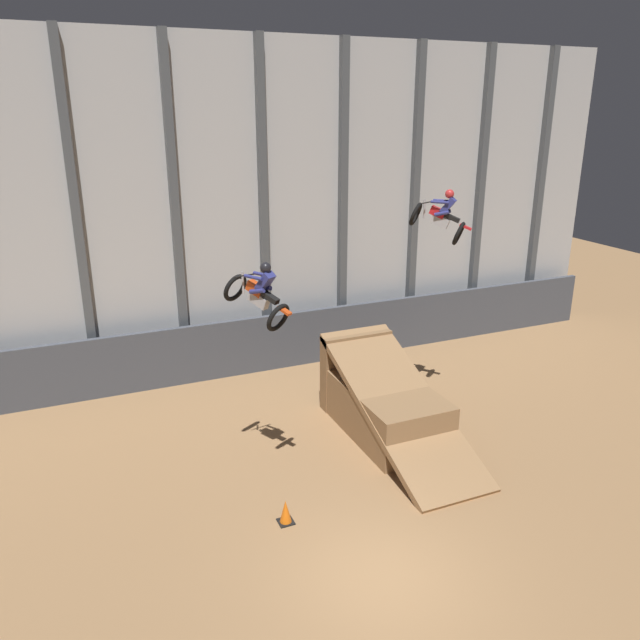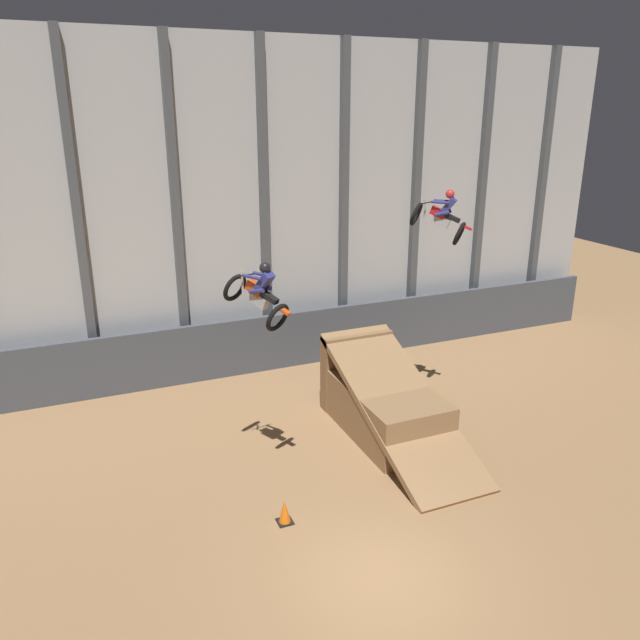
% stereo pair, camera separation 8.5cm
% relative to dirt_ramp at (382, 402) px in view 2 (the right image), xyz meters
% --- Properties ---
extents(ground_plane, '(60.00, 60.00, 0.00)m').
position_rel_dirt_ramp_xyz_m(ground_plane, '(-3.03, -5.60, -0.87)').
color(ground_plane, '#9E754C').
extents(arena_back_wall, '(32.00, 0.40, 11.42)m').
position_rel_dirt_ramp_xyz_m(arena_back_wall, '(-3.03, 6.25, 4.84)').
color(arena_back_wall, silver).
rests_on(arena_back_wall, ground_plane).
extents(lower_barrier, '(31.36, 0.20, 2.06)m').
position_rel_dirt_ramp_xyz_m(lower_barrier, '(-3.03, 5.54, 0.16)').
color(lower_barrier, '#474C56').
rests_on(lower_barrier, ground_plane).
extents(dirt_ramp, '(2.29, 6.17, 2.61)m').
position_rel_dirt_ramp_xyz_m(dirt_ramp, '(0.00, 0.00, 0.00)').
color(dirt_ramp, '#966F48').
rests_on(dirt_ramp, ground_plane).
extents(rider_bike_left_air, '(1.49, 1.81, 1.66)m').
position_rel_dirt_ramp_xyz_m(rider_bike_left_air, '(-4.08, -1.21, 4.12)').
color(rider_bike_left_air, black).
extents(rider_bike_right_air, '(1.69, 1.70, 1.66)m').
position_rel_dirt_ramp_xyz_m(rider_bike_right_air, '(2.20, 0.81, 5.21)').
color(rider_bike_right_air, black).
extents(traffic_cone_near_ramp, '(0.36, 0.36, 0.58)m').
position_rel_dirt_ramp_xyz_m(traffic_cone_near_ramp, '(-4.21, -3.10, -0.59)').
color(traffic_cone_near_ramp, black).
rests_on(traffic_cone_near_ramp, ground_plane).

